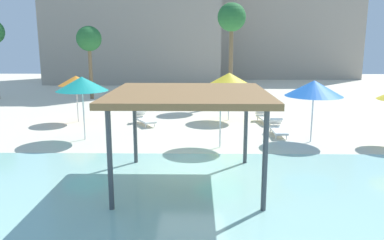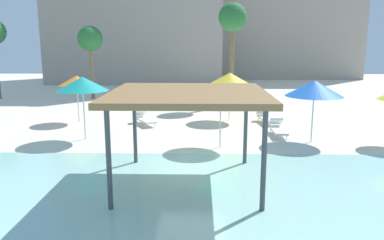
# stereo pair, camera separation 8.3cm
# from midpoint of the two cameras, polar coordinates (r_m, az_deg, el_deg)

# --- Properties ---
(ground_plane) EXTENTS (80.00, 80.00, 0.00)m
(ground_plane) POSITION_cam_midpoint_polar(r_m,az_deg,el_deg) (13.71, 0.06, -7.03)
(ground_plane) COLOR beige
(shade_pavilion) EXTENTS (4.70, 4.70, 2.93)m
(shade_pavilion) POSITION_cam_midpoint_polar(r_m,az_deg,el_deg) (11.48, -0.36, 3.50)
(shade_pavilion) COLOR #42474C
(shade_pavilion) RESTS_ON ground
(beach_umbrella_blue_1) EXTENTS (2.49, 2.49, 2.75)m
(beach_umbrella_blue_1) POSITION_cam_midpoint_polar(r_m,az_deg,el_deg) (17.43, 17.99, 4.53)
(beach_umbrella_blue_1) COLOR silver
(beach_umbrella_blue_1) RESTS_ON ground
(beach_umbrella_orange_2) EXTENTS (1.94, 1.94, 2.57)m
(beach_umbrella_orange_2) POSITION_cam_midpoint_polar(r_m,az_deg,el_deg) (21.89, -16.79, 5.69)
(beach_umbrella_orange_2) COLOR silver
(beach_umbrella_orange_2) RESTS_ON ground
(beach_umbrella_teal_4) EXTENTS (2.30, 2.30, 2.87)m
(beach_umbrella_teal_4) POSITION_cam_midpoint_polar(r_m,az_deg,el_deg) (17.69, -15.98, 5.24)
(beach_umbrella_teal_4) COLOR silver
(beach_umbrella_teal_4) RESTS_ON ground
(beach_umbrella_yellow_5) EXTENTS (2.35, 2.35, 2.70)m
(beach_umbrella_yellow_5) POSITION_cam_midpoint_polar(r_m,az_deg,el_deg) (21.44, 5.79, 6.20)
(beach_umbrella_yellow_5) COLOR silver
(beach_umbrella_yellow_5) RESTS_ON ground
(beach_umbrella_teal_6) EXTENTS (2.28, 2.28, 2.64)m
(beach_umbrella_teal_6) POSITION_cam_midpoint_polar(r_m,az_deg,el_deg) (15.75, 4.48, 4.06)
(beach_umbrella_teal_6) COLOR silver
(beach_umbrella_teal_6) RESTS_ON ground
(lounge_chair_0) EXTENTS (1.45, 1.95, 0.74)m
(lounge_chair_0) POSITION_cam_midpoint_polar(r_m,az_deg,el_deg) (20.71, -7.04, 0.26)
(lounge_chair_0) COLOR white
(lounge_chair_0) RESTS_ON ground
(lounge_chair_1) EXTENTS (0.61, 1.90, 0.74)m
(lounge_chair_1) POSITION_cam_midpoint_polar(r_m,az_deg,el_deg) (18.68, 12.88, -1.20)
(lounge_chair_1) COLOR white
(lounge_chair_1) RESTS_ON ground
(lounge_chair_4) EXTENTS (0.82, 1.95, 0.74)m
(lounge_chair_4) POSITION_cam_midpoint_polar(r_m,az_deg,el_deg) (21.37, 11.03, 0.48)
(lounge_chair_4) COLOR white
(lounge_chair_4) RESTS_ON ground
(palm_tree_0) EXTENTS (1.90, 1.90, 5.58)m
(palm_tree_0) POSITION_cam_midpoint_polar(r_m,az_deg,el_deg) (30.62, -14.94, 11.49)
(palm_tree_0) COLOR brown
(palm_tree_0) RESTS_ON ground
(palm_tree_1) EXTENTS (1.90, 1.90, 6.95)m
(palm_tree_1) POSITION_cam_midpoint_polar(r_m,az_deg,el_deg) (26.36, 6.20, 14.67)
(palm_tree_1) COLOR brown
(palm_tree_1) RESTS_ON ground
(hotel_block_1) EXTENTS (17.29, 8.96, 14.82)m
(hotel_block_1) POSITION_cam_midpoint_polar(r_m,az_deg,el_deg) (50.60, 13.67, 14.76)
(hotel_block_1) COLOR #9E9384
(hotel_block_1) RESTS_ON ground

